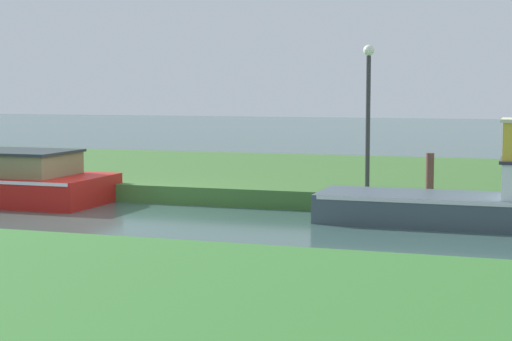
# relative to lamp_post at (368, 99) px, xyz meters

# --- Properties ---
(ground_plane) EXTENTS (120.00, 120.00, 0.00)m
(ground_plane) POSITION_rel_lamp_post_xyz_m (-4.63, -3.19, -2.34)
(ground_plane) COLOR #34504B
(riverbank_far) EXTENTS (72.00, 10.00, 0.40)m
(riverbank_far) POSITION_rel_lamp_post_xyz_m (-4.63, 3.81, -2.14)
(riverbank_far) COLOR #39662D
(riverbank_far) RESTS_ON ground_plane
(lamp_post) EXTENTS (0.24, 0.24, 3.10)m
(lamp_post) POSITION_rel_lamp_post_xyz_m (0.00, 0.00, 0.00)
(lamp_post) COLOR #333338
(lamp_post) RESTS_ON riverbank_far
(mooring_post_near) EXTENTS (0.17, 0.17, 0.84)m
(mooring_post_near) POSITION_rel_lamp_post_xyz_m (1.42, -0.61, -1.52)
(mooring_post_near) COLOR brown
(mooring_post_near) RESTS_ON riverbank_far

